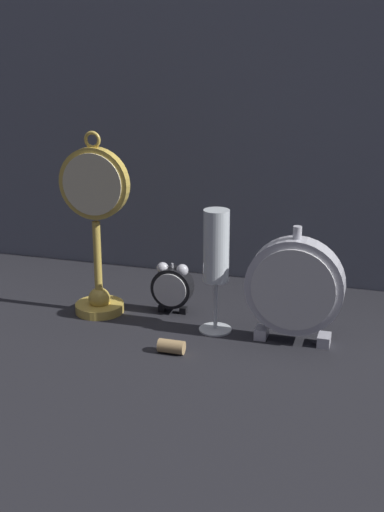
{
  "coord_description": "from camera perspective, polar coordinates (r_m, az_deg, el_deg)",
  "views": [
    {
      "loc": [
        0.33,
        -1.03,
        0.5
      ],
      "look_at": [
        0.0,
        0.08,
        0.12
      ],
      "focal_mm": 50.0,
      "sensor_mm": 36.0,
      "label": 1
    }
  ],
  "objects": [
    {
      "name": "ground_plane",
      "position": [
        1.19,
        -1.1,
        -6.59
      ],
      "size": [
        4.0,
        4.0,
        0.0
      ],
      "primitive_type": "plane",
      "color": "#232328"
    },
    {
      "name": "wine_cork",
      "position": [
        1.14,
        -1.66,
        -7.25
      ],
      "size": [
        0.04,
        0.02,
        0.02
      ],
      "primitive_type": "cylinder",
      "rotation": [
        0.0,
        1.57,
        0.0
      ],
      "color": "tan",
      "rests_on": "ground_plane"
    },
    {
      "name": "alarm_clock_twin_bell",
      "position": [
        1.27,
        -1.58,
        -2.39
      ],
      "size": [
        0.07,
        0.03,
        0.09
      ],
      "color": "black",
      "rests_on": "ground_plane"
    },
    {
      "name": "pocket_watch_on_stand",
      "position": [
        1.25,
        -7.68,
        2.09
      ],
      "size": [
        0.13,
        0.09,
        0.33
      ],
      "color": "gold",
      "rests_on": "ground_plane"
    },
    {
      "name": "champagne_flute",
      "position": [
        1.17,
        1.94,
        0.1
      ],
      "size": [
        0.06,
        0.06,
        0.21
      ],
      "color": "silver",
      "rests_on": "ground_plane"
    },
    {
      "name": "mantel_clock_silver",
      "position": [
        1.15,
        8.21,
        -2.48
      ],
      "size": [
        0.16,
        0.04,
        0.2
      ],
      "color": "silver",
      "rests_on": "ground_plane"
    },
    {
      "name": "fabric_backdrop_drape",
      "position": [
        1.41,
        2.89,
        10.14
      ],
      "size": [
        1.28,
        0.01,
        0.6
      ],
      "primitive_type": "cube",
      "color": "slate",
      "rests_on": "ground_plane"
    }
  ]
}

